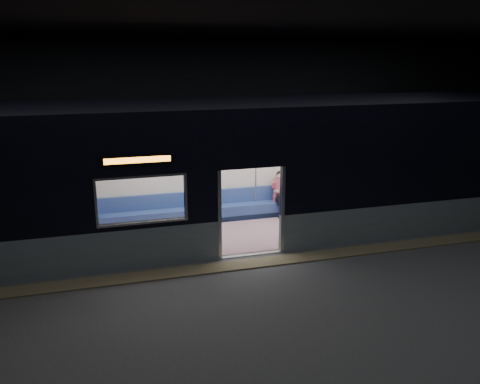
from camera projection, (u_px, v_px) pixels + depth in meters
name	position (u px, v px, depth m)	size (l,w,h in m)	color
station_floor	(266.00, 274.00, 10.67)	(24.00, 14.00, 0.01)	#47494C
station_envelope	(269.00, 97.00, 9.70)	(24.00, 14.00, 5.00)	black
tactile_strip	(258.00, 263.00, 11.18)	(22.80, 0.50, 0.03)	#8C7F59
metro_car	(233.00, 163.00, 12.53)	(18.00, 3.04, 3.35)	#8E9BA9
passenger	(280.00, 191.00, 14.20)	(0.37, 0.62, 1.27)	black
handbag	(281.00, 196.00, 14.04)	(0.23, 0.20, 0.11)	black
transit_map	(367.00, 158.00, 15.08)	(0.92, 0.03, 0.60)	white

